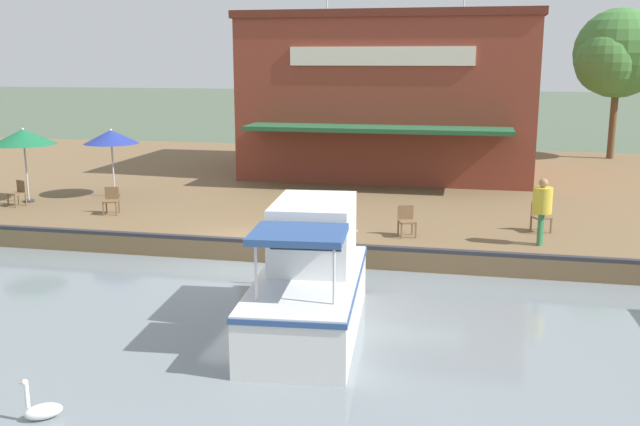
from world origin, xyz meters
The scene contains 14 objects.
ground_plane centered at (0.00, 0.00, 0.00)m, with size 220.00×220.00×0.00m, color #4C5B47.
quay_deck centered at (-11.00, 0.00, 0.30)m, with size 22.00×56.00×0.60m, color brown.
quay_edge_fender centered at (-0.10, 0.00, 0.65)m, with size 0.20×50.40×0.10m, color #2D2D33.
waterfront_restaurant centered at (-13.62, 2.11, 3.94)m, with size 10.18×11.85×8.41m.
patio_umbrella_near_quay_edge centered at (-3.84, -9.32, 2.85)m, with size 2.16×2.16×2.55m.
patio_umbrella_by_entrance centered at (-5.36, -6.89, 2.74)m, with size 1.92×1.92×2.43m.
cafe_chair_far_corner_seat centered at (-3.18, -9.24, 1.08)m, with size 0.57×0.57×0.85m.
cafe_chair_mid_patio centered at (-3.03, 7.58, 1.08)m, with size 0.59×0.59×0.85m.
cafe_chair_back_row_seat centered at (-1.70, 3.90, 1.08)m, with size 0.56×0.56×0.85m.
cafe_chair_beside_entrance centered at (-2.67, -5.56, 1.08)m, with size 0.54×0.54×0.85m.
person_at_quay_edge centered at (-1.47, 7.47, 1.73)m, with size 0.51×0.51×1.79m.
motorboat_fourth_along centered at (3.89, 2.47, 1.01)m, with size 5.89×2.41×2.51m.
swan centered at (8.85, -0.62, 0.23)m, with size 0.56×0.62×0.69m.
tree_upstream_bank centered at (-19.50, 12.17, 5.58)m, with size 4.49×4.27×7.24m.
Camera 1 is at (17.68, 5.58, 5.44)m, focal length 40.00 mm.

